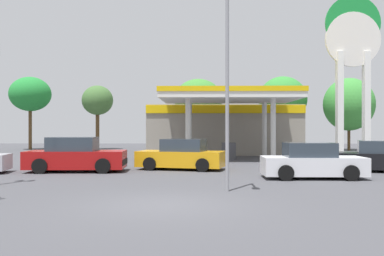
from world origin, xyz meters
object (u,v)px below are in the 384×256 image
Objects in this scene: tree_2 at (198,100)px; tree_3 at (283,99)px; car_0 at (312,162)px; car_3 at (383,158)px; station_pole_sign at (353,57)px; car_2 at (76,156)px; tree_1 at (98,101)px; tree_0 at (30,94)px; corner_streetlamp at (228,63)px; tree_4 at (349,104)px; car_1 at (181,156)px.

tree_3 is (8.06, 1.09, 0.10)m from tree_2.
car_3 is (4.01, 2.71, -0.00)m from car_0.
car_2 is at bearing -151.20° from station_pole_sign.
car_0 is 0.67× the size of tree_1.
tree_0 reaches higher than corner_streetlamp.
tree_0 is at bearing 178.22° from tree_4.
car_1 is 0.97× the size of car_2.
car_3 is at bearing 34.09° from car_0.
tree_3 is at bearing 163.31° from tree_4.
car_0 is 0.88× the size of car_2.
tree_0 is at bearing 128.50° from car_1.
tree_2 reaches higher than car_2.
car_0 is 6.34m from corner_streetlamp.
station_pole_sign is at bearing -30.61° from tree_1.
corner_streetlamp is (10.71, -27.05, -0.54)m from tree_1.
tree_2 is 8.14m from tree_3.
tree_0 is at bearing 156.75° from station_pole_sign.
car_2 is 27.57m from tree_4.
tree_0 reaches higher than tree_1.
corner_streetlamp reaches higher than car_0.
tree_0 is 24.01m from tree_3.
car_3 is at bearing -104.77° from tree_4.
station_pole_sign is 18.04m from corner_streetlamp.
tree_2 is (-10.42, 11.02, -2.14)m from station_pole_sign.
tree_2 is 1.00× the size of tree_4.
station_pole_sign is at bearing 34.75° from car_1.
tree_4 is at bearing -2.55° from tree_2.
tree_3 is at bearing 81.91° from car_0.
tree_4 is at bearing 75.23° from car_3.
corner_streetlamp is (6.72, -6.32, 3.39)m from car_2.
tree_3 reaches higher than car_3.
station_pole_sign reaches higher than tree_2.
tree_2 is at bearing 87.69° from car_1.
tree_3 is 1.02× the size of corner_streetlamp.
car_2 is 0.67× the size of tree_3.
tree_1 is at bearing 121.78° from car_0.
car_1 is 0.74× the size of tree_1.
car_3 is 0.63× the size of tree_0.
tree_2 is (-8.74, 19.65, 4.04)m from car_3.
station_pole_sign is 1.60× the size of corner_streetlamp.
station_pole_sign is 1.59× the size of tree_0.
tree_4 is 0.97× the size of corner_streetlamp.
car_2 is 21.03m from tree_2.
car_3 is 0.63× the size of tree_3.
tree_2 is (-4.73, 22.37, 4.04)m from car_0.
station_pole_sign is 2.36× the size of car_2.
car_3 is 0.64× the size of corner_streetlamp.
car_2 is 25.39m from tree_3.
tree_1 reaches higher than car_2.
car_3 is at bearing -88.14° from tree_3.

